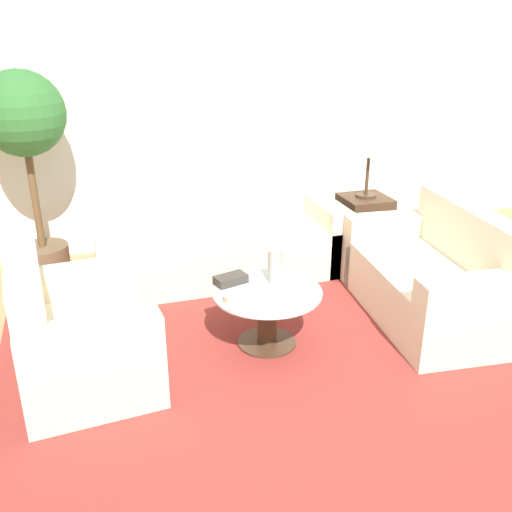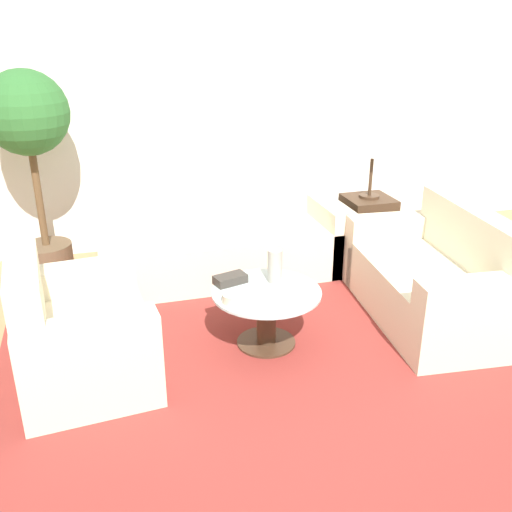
% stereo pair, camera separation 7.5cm
% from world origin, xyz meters
% --- Properties ---
extents(ground_plane, '(14.00, 14.00, 0.00)m').
position_xyz_m(ground_plane, '(0.00, 0.00, 0.00)').
color(ground_plane, '#9E754C').
extents(wall_back, '(10.00, 0.06, 2.60)m').
position_xyz_m(wall_back, '(0.00, 2.86, 1.30)').
color(wall_back, white).
rests_on(wall_back, ground_plane).
extents(rug, '(3.49, 3.41, 0.01)m').
position_xyz_m(rug, '(-0.15, 0.79, 0.00)').
color(rug, maroon).
rests_on(rug, ground_plane).
extents(sofa_main, '(2.07, 0.83, 0.84)m').
position_xyz_m(sofa_main, '(-0.16, 2.08, 0.28)').
color(sofa_main, beige).
rests_on(sofa_main, ground_plane).
extents(armchair, '(0.84, 1.05, 0.81)m').
position_xyz_m(armchair, '(-1.38, 0.73, 0.28)').
color(armchair, beige).
rests_on(armchair, ground_plane).
extents(loveseat, '(0.92, 1.52, 0.82)m').
position_xyz_m(loveseat, '(1.17, 0.83, 0.28)').
color(loveseat, beige).
rests_on(loveseat, ground_plane).
extents(coffee_table, '(0.73, 0.73, 0.40)m').
position_xyz_m(coffee_table, '(-0.15, 0.79, 0.26)').
color(coffee_table, '#422D1E').
rests_on(coffee_table, ground_plane).
extents(side_table, '(0.41, 0.41, 0.57)m').
position_xyz_m(side_table, '(1.20, 2.03, 0.28)').
color(side_table, '#422D1E').
rests_on(side_table, ground_plane).
extents(table_lamp, '(0.29, 0.29, 0.67)m').
position_xyz_m(table_lamp, '(1.20, 2.03, 1.08)').
color(table_lamp, '#422D1E').
rests_on(table_lamp, side_table).
extents(potted_plant, '(0.66, 0.66, 1.72)m').
position_xyz_m(potted_plant, '(-1.62, 2.36, 1.20)').
color(potted_plant, brown).
rests_on(potted_plant, ground_plane).
extents(vase, '(0.10, 0.10, 0.23)m').
position_xyz_m(vase, '(-0.05, 0.92, 0.51)').
color(vase, '#9E998E').
rests_on(vase, coffee_table).
extents(bowl, '(0.15, 0.15, 0.06)m').
position_xyz_m(bowl, '(-0.39, 0.69, 0.43)').
color(bowl, beige).
rests_on(bowl, coffee_table).
extents(book_stack, '(0.24, 0.17, 0.06)m').
position_xyz_m(book_stack, '(-0.35, 0.97, 0.43)').
color(book_stack, '#38332D').
rests_on(book_stack, coffee_table).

